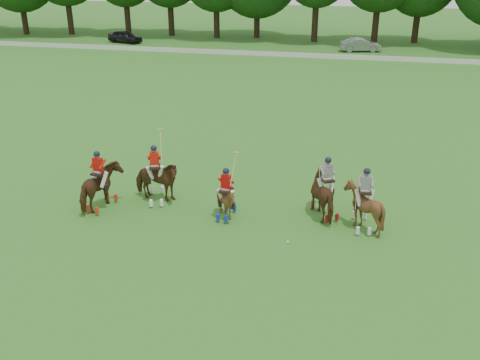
% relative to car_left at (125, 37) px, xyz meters
% --- Properties ---
extents(ground, '(180.00, 180.00, 0.00)m').
position_rel_car_left_xyz_m(ground, '(20.70, -42.50, -0.69)').
color(ground, '#2A6E1F').
rests_on(ground, ground).
extents(boundary_rail, '(120.00, 0.10, 0.44)m').
position_rel_car_left_xyz_m(boundary_rail, '(20.70, -4.50, -0.47)').
color(boundary_rail, white).
rests_on(boundary_rail, ground).
extents(car_left, '(4.31, 2.63, 1.37)m').
position_rel_car_left_xyz_m(car_left, '(0.00, 0.00, 0.00)').
color(car_left, black).
rests_on(car_left, ground).
extents(car_mid, '(4.28, 2.29, 1.34)m').
position_rel_car_left_xyz_m(car_mid, '(25.89, 0.00, -0.02)').
color(car_mid, gray).
rests_on(car_mid, ground).
extents(polo_red_a, '(1.37, 2.25, 2.48)m').
position_rel_car_left_xyz_m(polo_red_a, '(16.09, -39.17, 0.23)').
color(polo_red_a, '#442912').
rests_on(polo_red_a, ground).
extents(polo_red_b, '(2.17, 2.01, 3.02)m').
position_rel_car_left_xyz_m(polo_red_b, '(18.04, -38.06, 0.22)').
color(polo_red_b, '#442912').
rests_on(polo_red_b, ground).
extents(polo_red_c, '(1.24, 1.36, 2.65)m').
position_rel_car_left_xyz_m(polo_red_c, '(21.26, -38.90, 0.05)').
color(polo_red_c, '#442912').
rests_on(polo_red_c, ground).
extents(polo_stripe_a, '(1.89, 2.34, 2.49)m').
position_rel_car_left_xyz_m(polo_stripe_a, '(25.03, -37.89, 0.23)').
color(polo_stripe_a, '#442912').
rests_on(polo_stripe_a, ground).
extents(polo_stripe_b, '(1.60, 1.75, 2.45)m').
position_rel_car_left_xyz_m(polo_stripe_b, '(26.48, -38.62, 0.21)').
color(polo_stripe_b, '#442912').
rests_on(polo_stripe_b, ground).
extents(polo_ball, '(0.09, 0.09, 0.09)m').
position_rel_car_left_xyz_m(polo_ball, '(23.90, -40.37, -0.64)').
color(polo_ball, white).
rests_on(polo_ball, ground).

